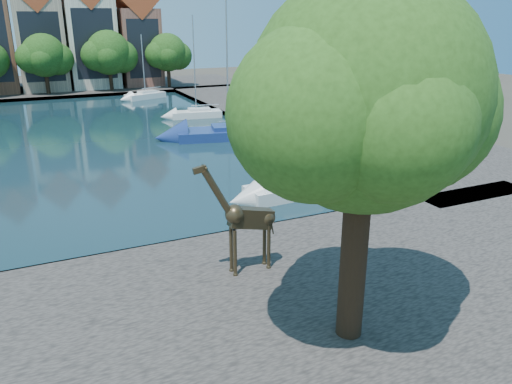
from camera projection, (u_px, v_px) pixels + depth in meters
ground at (71, 270)px, 20.60m from camera, size 160.00×160.00×0.00m
water_basin at (43, 143)px, 41.18m from camera, size 38.00×50.00×0.08m
near_quay at (93, 366)px, 14.51m from camera, size 50.00×14.00×0.50m
far_quay at (31, 91)px, 68.57m from camera, size 60.00×16.00×0.50m
right_quay at (306, 117)px, 50.93m from camera, size 14.00×52.00×0.50m
plane_tree at (368, 104)px, 13.33m from camera, size 8.32×6.40×10.62m
townhouse_east_inner at (39, 34)px, 66.87m from camera, size 5.94×9.18×15.79m
townhouse_east_mid at (89, 31)px, 69.30m from camera, size 6.43×9.18×16.65m
townhouse_east_end at (137, 37)px, 72.18m from camera, size 5.44×9.18×14.43m
far_tree_mid_east at (45, 57)px, 63.06m from camera, size 7.02×5.40×7.52m
far_tree_east at (109, 54)px, 66.16m from camera, size 7.54×5.80×7.84m
far_tree_far_east at (168, 54)px, 69.35m from camera, size 6.76×5.20×7.36m
giraffe_statue at (245, 218)px, 18.77m from camera, size 3.13×0.54×4.48m
sailboat_right_a at (294, 186)px, 28.78m from camera, size 5.84×2.39×10.18m
sailboat_right_b at (228, 131)px, 42.55m from camera, size 9.10×4.84×11.84m
sailboat_right_c at (196, 112)px, 51.32m from camera, size 5.28×2.47×9.99m
sailboat_right_d at (145, 94)px, 63.22m from camera, size 5.42×3.55×7.81m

